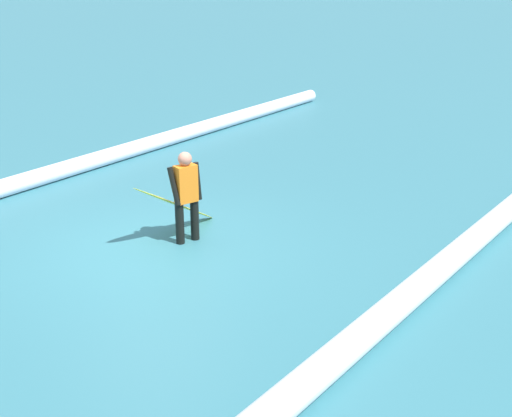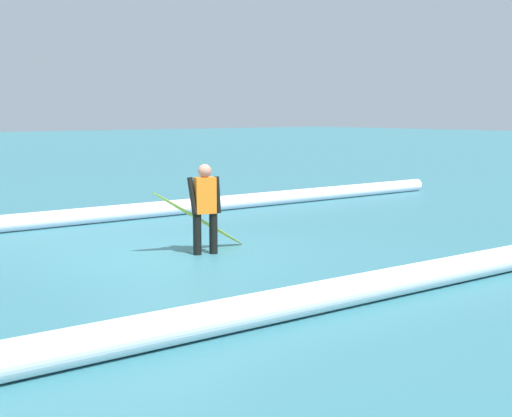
{
  "view_description": "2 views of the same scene",
  "coord_description": "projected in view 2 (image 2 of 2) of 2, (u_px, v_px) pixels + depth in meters",
  "views": [
    {
      "loc": [
        7.1,
        7.19,
        4.4
      ],
      "look_at": [
        -0.75,
        1.59,
        0.78
      ],
      "focal_mm": 48.2,
      "sensor_mm": 36.0,
      "label": 1
    },
    {
      "loc": [
        6.35,
        10.23,
        2.34
      ],
      "look_at": [
        -0.95,
        1.23,
        0.82
      ],
      "focal_mm": 51.81,
      "sensor_mm": 36.0,
      "label": 2
    }
  ],
  "objects": [
    {
      "name": "surfer",
      "position": [
        205.0,
        204.0,
        12.13
      ],
      "size": [
        0.5,
        0.33,
        1.5
      ],
      "rotation": [
        0.0,
        0.0,
        2.83
      ],
      "color": "black",
      "rests_on": "ground_plane"
    },
    {
      "name": "surfboard",
      "position": [
        199.0,
        219.0,
        12.5
      ],
      "size": [
        1.86,
        0.26,
        1.1
      ],
      "color": "yellow",
      "rests_on": "ground_plane"
    },
    {
      "name": "wave_crest_midground",
      "position": [
        241.0,
        313.0,
        7.96
      ],
      "size": [
        20.58,
        0.99,
        0.38
      ],
      "primitive_type": "cylinder",
      "rotation": [
        0.0,
        1.57,
        -0.03
      ],
      "color": "silver",
      "rests_on": "ground_plane"
    },
    {
      "name": "wave_crest_foreground",
      "position": [
        84.0,
        216.0,
        15.45
      ],
      "size": [
        21.56,
        0.58,
        0.35
      ],
      "primitive_type": "cylinder",
      "rotation": [
        0.0,
        1.57,
        -0.01
      ],
      "color": "white",
      "rests_on": "ground_plane"
    },
    {
      "name": "ground_plane",
      "position": [
        164.0,
        255.0,
        12.15
      ],
      "size": [
        153.06,
        153.06,
        0.0
      ],
      "primitive_type": "plane",
      "color": "#32707C"
    }
  ]
}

